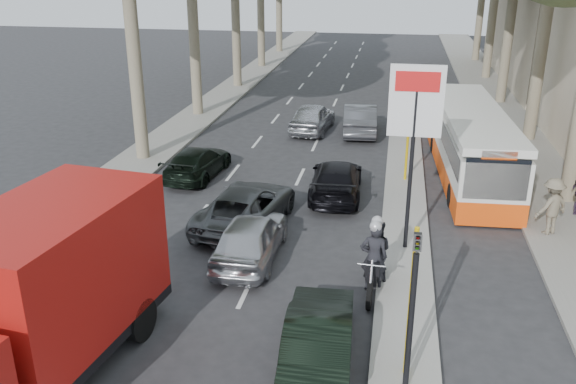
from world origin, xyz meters
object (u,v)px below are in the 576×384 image
red_truck (36,298)px  dark_hatchback (319,335)px  motorcycle (375,256)px  city_bus (470,142)px  silver_hatchback (251,237)px

red_truck → dark_hatchback: bearing=22.9°
dark_hatchback → motorcycle: motorcycle is taller
city_bus → motorcycle: city_bus is taller
dark_hatchback → city_bus: bearing=-111.8°
red_truck → city_bus: bearing=63.2°
silver_hatchback → motorcycle: bearing=164.7°
dark_hatchback → red_truck: red_truck is taller
silver_hatchback → motorcycle: (3.62, -1.02, 0.23)m
dark_hatchback → silver_hatchback: bearing=-63.2°
red_truck → silver_hatchback: bearing=71.2°
red_truck → motorcycle: (6.58, 4.99, -0.99)m
motorcycle → city_bus: bearing=73.7°
red_truck → motorcycle: 8.32m
red_truck → motorcycle: red_truck is taller
silver_hatchback → dark_hatchback: silver_hatchback is taller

